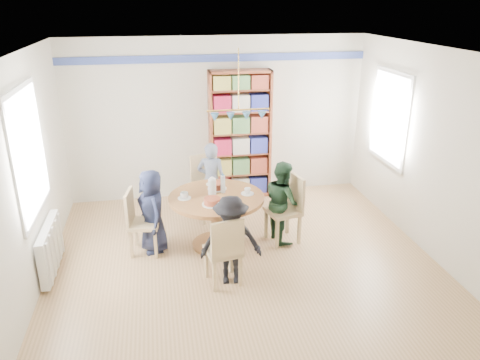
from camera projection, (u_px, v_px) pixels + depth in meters
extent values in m
plane|color=tan|center=(246.00, 266.00, 6.07)|extent=(5.00, 5.00, 0.00)
plane|color=white|center=(247.00, 52.00, 5.09)|extent=(5.00, 5.00, 0.00)
plane|color=beige|center=(218.00, 119.00, 7.87)|extent=(5.00, 0.00, 5.00)
plane|color=beige|center=(314.00, 288.00, 3.29)|extent=(5.00, 0.00, 5.00)
plane|color=beige|center=(24.00, 183.00, 5.16)|extent=(0.00, 5.00, 5.00)
plane|color=beige|center=(437.00, 157.00, 6.00)|extent=(0.00, 5.00, 5.00)
cube|color=navy|center=(217.00, 58.00, 7.49)|extent=(5.00, 0.02, 0.12)
cube|color=white|center=(28.00, 153.00, 5.35)|extent=(0.03, 1.32, 1.52)
cube|color=white|center=(30.00, 153.00, 5.35)|extent=(0.01, 1.20, 1.40)
cube|color=white|center=(390.00, 118.00, 7.12)|extent=(0.03, 1.12, 1.42)
cube|color=white|center=(388.00, 118.00, 7.11)|extent=(0.01, 1.00, 1.30)
cylinder|color=gold|center=(239.00, 80.00, 5.68)|extent=(0.01, 0.01, 0.75)
cylinder|color=gold|center=(239.00, 110.00, 5.82)|extent=(0.80, 0.02, 0.02)
cone|color=#4383BB|center=(215.00, 117.00, 5.80)|extent=(0.11, 0.11, 0.10)
cone|color=#4383BB|center=(231.00, 117.00, 5.83)|extent=(0.11, 0.11, 0.10)
cone|color=#4383BB|center=(246.00, 116.00, 5.87)|extent=(0.11, 0.11, 0.10)
cone|color=#4383BB|center=(262.00, 115.00, 5.90)|extent=(0.11, 0.11, 0.10)
cube|color=silver|center=(50.00, 248.00, 5.81)|extent=(0.10, 1.00, 0.60)
cube|color=silver|center=(49.00, 264.00, 5.46)|extent=(0.02, 0.06, 0.56)
cube|color=silver|center=(52.00, 256.00, 5.64)|extent=(0.02, 0.06, 0.56)
cube|color=silver|center=(55.00, 248.00, 5.82)|extent=(0.02, 0.06, 0.56)
cube|color=silver|center=(58.00, 240.00, 6.01)|extent=(0.02, 0.06, 0.56)
cube|color=silver|center=(61.00, 233.00, 6.19)|extent=(0.02, 0.06, 0.56)
cylinder|color=brown|center=(216.00, 198.00, 6.33)|extent=(1.30, 1.30, 0.05)
cylinder|color=brown|center=(217.00, 223.00, 6.47)|extent=(0.16, 0.16, 0.70)
cylinder|color=brown|center=(217.00, 244.00, 6.59)|extent=(0.70, 0.70, 0.04)
cube|color=tan|center=(144.00, 224.00, 6.27)|extent=(0.46, 0.46, 0.05)
cube|color=tan|center=(130.00, 208.00, 6.18)|extent=(0.11, 0.40, 0.47)
cube|color=tan|center=(156.00, 244.00, 6.20)|extent=(0.04, 0.04, 0.41)
cube|color=tan|center=(159.00, 233.00, 6.50)|extent=(0.04, 0.04, 0.41)
cube|color=tan|center=(131.00, 244.00, 6.20)|extent=(0.04, 0.04, 0.41)
cube|color=tan|center=(136.00, 233.00, 6.50)|extent=(0.04, 0.04, 0.41)
cube|color=tan|center=(283.00, 211.00, 6.55)|extent=(0.51, 0.51, 0.05)
cube|color=tan|center=(296.00, 192.00, 6.53)|extent=(0.13, 0.43, 0.51)
cube|color=tan|center=(266.00, 224.00, 6.72)|extent=(0.05, 0.05, 0.44)
cube|color=tan|center=(277.00, 234.00, 6.43)|extent=(0.05, 0.05, 0.44)
cube|color=tan|center=(287.00, 219.00, 6.85)|extent=(0.05, 0.05, 0.44)
cube|color=tan|center=(299.00, 230.00, 6.55)|extent=(0.05, 0.05, 0.44)
cube|color=tan|center=(209.00, 190.00, 7.25)|extent=(0.55, 0.55, 0.05)
cube|color=tan|center=(204.00, 170.00, 7.32)|extent=(0.43, 0.17, 0.52)
cube|color=tan|center=(204.00, 211.00, 7.12)|extent=(0.05, 0.05, 0.45)
cube|color=tan|center=(225.00, 206.00, 7.27)|extent=(0.05, 0.05, 0.45)
cube|color=tan|center=(195.00, 202.00, 7.41)|extent=(0.05, 0.05, 0.45)
cube|color=tan|center=(215.00, 198.00, 7.57)|extent=(0.05, 0.05, 0.45)
cube|color=tan|center=(223.00, 251.00, 5.59)|extent=(0.46, 0.46, 0.05)
cube|color=tan|center=(228.00, 240.00, 5.35)|extent=(0.40, 0.11, 0.48)
cube|color=tan|center=(231.00, 258.00, 5.87)|extent=(0.04, 0.04, 0.41)
cube|color=tan|center=(207.00, 263.00, 5.76)|extent=(0.04, 0.04, 0.41)
cube|color=tan|center=(240.00, 271.00, 5.59)|extent=(0.04, 0.04, 0.41)
cube|color=tan|center=(215.00, 276.00, 5.48)|extent=(0.04, 0.04, 0.41)
imported|color=#171B32|center=(152.00, 211.00, 6.27)|extent=(0.52, 0.65, 1.16)
imported|color=#19321E|center=(282.00, 201.00, 6.56)|extent=(0.52, 0.63, 1.17)
imported|color=gray|center=(212.00, 181.00, 7.22)|extent=(0.52, 0.42, 1.23)
imported|color=black|center=(231.00, 240.00, 5.55)|extent=(0.77, 0.49, 1.13)
cube|color=brown|center=(211.00, 137.00, 7.80)|extent=(0.04, 0.31, 2.17)
cube|color=brown|center=(269.00, 134.00, 7.96)|extent=(0.04, 0.31, 2.17)
cube|color=brown|center=(240.00, 71.00, 7.49)|extent=(1.03, 0.31, 0.04)
cube|color=brown|center=(240.00, 193.00, 8.26)|extent=(1.03, 0.31, 0.06)
cube|color=brown|center=(238.00, 133.00, 8.01)|extent=(1.03, 0.02, 2.17)
cube|color=brown|center=(240.00, 173.00, 8.12)|extent=(0.97, 0.29, 0.03)
cube|color=brown|center=(240.00, 153.00, 7.99)|extent=(0.97, 0.29, 0.03)
cube|color=brown|center=(240.00, 132.00, 7.86)|extent=(0.97, 0.29, 0.03)
cube|color=brown|center=(240.00, 111.00, 7.73)|extent=(0.97, 0.29, 0.03)
cube|color=brown|center=(240.00, 89.00, 7.60)|extent=(0.97, 0.29, 0.03)
cube|color=maroon|center=(223.00, 186.00, 8.13)|extent=(0.29, 0.23, 0.27)
cube|color=silver|center=(240.00, 185.00, 8.18)|extent=(0.29, 0.23, 0.27)
cube|color=navy|center=(258.00, 184.00, 8.24)|extent=(0.29, 0.23, 0.27)
cube|color=#B5A948|center=(222.00, 166.00, 8.00)|extent=(0.29, 0.23, 0.27)
cube|color=#4F8047|center=(240.00, 165.00, 8.05)|extent=(0.29, 0.23, 0.27)
cube|color=brown|center=(258.00, 164.00, 8.10)|extent=(0.29, 0.23, 0.27)
cube|color=maroon|center=(222.00, 146.00, 7.87)|extent=(0.29, 0.23, 0.27)
cube|color=silver|center=(240.00, 145.00, 7.92)|extent=(0.29, 0.23, 0.27)
cube|color=navy|center=(258.00, 144.00, 7.97)|extent=(0.29, 0.23, 0.27)
cube|color=#B5A948|center=(222.00, 125.00, 7.74)|extent=(0.29, 0.23, 0.27)
cube|color=#4F8047|center=(240.00, 124.00, 7.79)|extent=(0.29, 0.23, 0.27)
cube|color=brown|center=(258.00, 123.00, 7.84)|extent=(0.29, 0.23, 0.27)
cube|color=maroon|center=(221.00, 103.00, 7.60)|extent=(0.29, 0.23, 0.27)
cube|color=silver|center=(240.00, 103.00, 7.66)|extent=(0.29, 0.23, 0.27)
cube|color=navy|center=(259.00, 102.00, 7.71)|extent=(0.29, 0.23, 0.27)
cube|color=#B5A948|center=(221.00, 82.00, 7.48)|extent=(0.29, 0.23, 0.23)
cube|color=#4F8047|center=(240.00, 82.00, 7.53)|extent=(0.29, 0.23, 0.23)
cube|color=brown|center=(259.00, 81.00, 7.58)|extent=(0.29, 0.23, 0.23)
cylinder|color=white|center=(212.00, 187.00, 6.34)|extent=(0.11, 0.11, 0.22)
sphere|color=white|center=(212.00, 180.00, 6.30)|extent=(0.08, 0.08, 0.08)
cylinder|color=silver|center=(223.00, 184.00, 6.39)|extent=(0.06, 0.06, 0.25)
cylinder|color=#4383BB|center=(223.00, 175.00, 6.35)|extent=(0.03, 0.03, 0.03)
cylinder|color=white|center=(217.00, 188.00, 6.56)|extent=(0.27, 0.27, 0.01)
cylinder|color=brown|center=(217.00, 185.00, 6.54)|extent=(0.22, 0.22, 0.08)
cylinder|color=white|center=(212.00, 204.00, 6.06)|extent=(0.27, 0.27, 0.01)
cylinder|color=brown|center=(212.00, 201.00, 6.04)|extent=(0.22, 0.22, 0.08)
cylinder|color=white|center=(184.00, 198.00, 6.25)|extent=(0.18, 0.18, 0.01)
imported|color=white|center=(184.00, 195.00, 6.24)|extent=(0.11, 0.11, 0.09)
cylinder|color=white|center=(247.00, 193.00, 6.39)|extent=(0.18, 0.18, 0.01)
imported|color=white|center=(247.00, 191.00, 6.38)|extent=(0.09, 0.09, 0.08)
cylinder|color=white|center=(212.00, 184.00, 6.72)|extent=(0.18, 0.18, 0.01)
imported|color=white|center=(212.00, 182.00, 6.70)|extent=(0.11, 0.11, 0.09)
cylinder|color=white|center=(221.00, 209.00, 5.93)|extent=(0.18, 0.18, 0.01)
imported|color=white|center=(221.00, 206.00, 5.91)|extent=(0.09, 0.09, 0.08)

